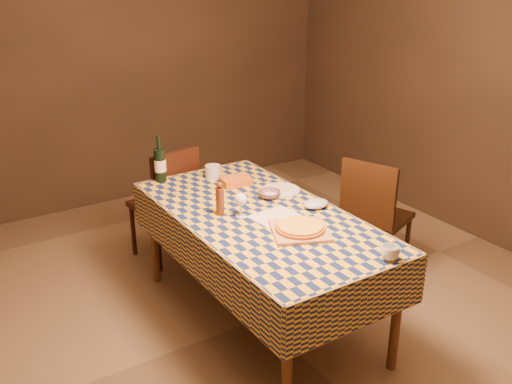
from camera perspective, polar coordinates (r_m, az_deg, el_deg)
room at (r=3.33m, az=0.47°, el=6.91°), size 5.00×5.10×2.70m
dining_table at (r=3.56m, az=0.44°, el=-3.33°), size 0.94×1.84×0.77m
cutting_board at (r=3.30m, az=4.42°, el=-3.89°), size 0.42×0.42×0.02m
pizza at (r=3.29m, az=4.43°, el=-3.52°), size 0.36×0.36×0.03m
pepper_mill at (r=3.49m, az=-3.63°, el=-0.76°), size 0.06×0.06×0.21m
bowl at (r=3.76m, az=1.35°, el=-0.23°), size 0.17×0.17×0.05m
wine_glass at (r=3.45m, az=-1.53°, el=-0.83°), size 0.08×0.08×0.15m
wine_bottle at (r=4.06m, az=-9.57°, el=2.74°), size 0.10×0.10×0.33m
deli_tub at (r=4.11m, az=-4.33°, el=2.04°), size 0.14×0.14×0.09m
takeout_container at (r=3.98m, az=-2.03°, el=1.09°), size 0.22×0.17×0.05m
white_plate at (r=3.87m, az=2.48°, el=0.17°), size 0.29×0.29×0.02m
tumbler at (r=3.07m, az=13.25°, el=-5.94°), size 0.13×0.13×0.08m
flour_patch at (r=3.49m, az=1.89°, el=-2.44°), size 0.30×0.24×0.00m
flour_bag at (r=3.63m, az=6.01°, el=-1.16°), size 0.21×0.19×0.05m
chair_far at (r=4.44m, az=-8.73°, el=-0.66°), size 0.49×0.50×0.93m
chair_right at (r=4.25m, az=11.65°, el=-1.95°), size 0.55×0.54×0.93m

